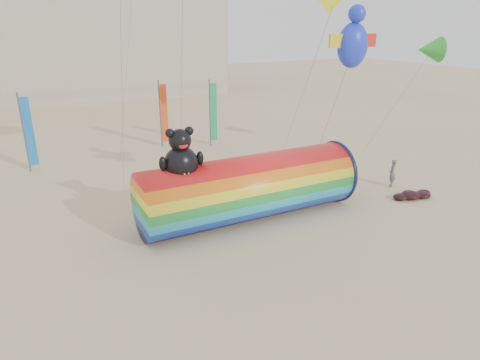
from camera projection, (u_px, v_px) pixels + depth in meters
name	position (u px, v px, depth m)	size (l,w,h in m)	color
ground	(246.00, 242.00, 19.22)	(160.00, 160.00, 0.00)	#CCB58C
windsock_assembly	(249.00, 186.00, 21.10)	(11.06, 3.37, 5.10)	red
kite_handler	(392.00, 173.00, 25.47)	(0.61, 0.40, 1.68)	#5C5D63
fabric_bundle	(413.00, 195.00, 24.02)	(2.62, 1.35, 0.41)	black
festival_banners	(141.00, 119.00, 31.42)	(13.83, 1.85, 5.20)	#59595E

